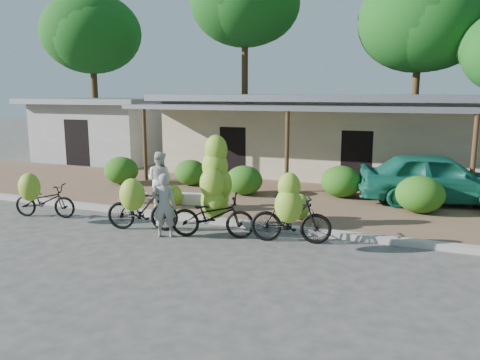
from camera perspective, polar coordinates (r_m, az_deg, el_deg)
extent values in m
plane|color=#413F3D|center=(10.46, -4.20, -8.46)|extent=(100.00, 100.00, 0.00)
cube|color=brown|center=(14.91, 4.43, -2.45)|extent=(60.00, 6.00, 0.12)
cube|color=#A8A399|center=(12.18, 0.03, -5.32)|extent=(60.00, 0.25, 0.15)
cube|color=beige|center=(20.41, 9.74, 5.17)|extent=(12.00, 6.00, 3.10)
cube|color=slate|center=(20.33, 9.89, 9.87)|extent=(13.00, 7.00, 0.25)
cube|color=black|center=(17.61, 7.56, 2.92)|extent=(1.40, 0.12, 2.20)
cube|color=slate|center=(16.46, 6.76, 8.71)|extent=(13.00, 2.00, 0.15)
cylinder|color=brown|center=(18.12, -11.51, 4.05)|extent=(0.14, 0.14, 2.85)
cylinder|color=brown|center=(15.71, 5.75, 3.25)|extent=(0.14, 0.14, 2.85)
cylinder|color=brown|center=(15.10, 26.55, 1.90)|extent=(0.14, 0.14, 2.85)
cube|color=#A4A59F|center=(25.23, -15.54, 5.70)|extent=(6.00, 5.00, 2.90)
cube|color=slate|center=(25.15, -15.72, 9.28)|extent=(7.00, 6.00, 0.25)
cube|color=black|center=(23.38, -19.18, 4.29)|extent=(1.40, 0.12, 2.20)
cylinder|color=brown|center=(28.27, -17.30, 10.33)|extent=(0.36, 0.36, 7.07)
ellipsoid|color=#144C13|center=(28.46, -17.66, 16.66)|extent=(5.50, 5.50, 4.40)
ellipsoid|color=#144C13|center=(29.05, -18.09, 17.10)|extent=(4.68, 4.68, 3.74)
cylinder|color=brown|center=(26.78, 0.58, 12.63)|extent=(0.36, 0.36, 8.78)
ellipsoid|color=#144C13|center=(27.20, 0.60, 20.87)|extent=(5.99, 5.99, 4.79)
cylinder|color=brown|center=(25.35, 20.60, 10.27)|extent=(0.36, 0.36, 7.17)
ellipsoid|color=#144C13|center=(25.57, 21.08, 17.41)|extent=(5.93, 5.93, 4.75)
ellipsoid|color=#144C13|center=(25.93, 19.98, 18.04)|extent=(5.04, 5.04, 4.03)
ellipsoid|color=#235313|center=(17.69, -14.28, 1.15)|extent=(1.28, 1.15, 1.00)
ellipsoid|color=#235313|center=(16.99, -6.04, 0.92)|extent=(1.19, 1.07, 0.93)
ellipsoid|color=#235313|center=(15.30, 0.50, -0.03)|extent=(1.23, 1.11, 0.96)
ellipsoid|color=#235313|center=(15.28, 12.22, -0.18)|extent=(1.29, 1.17, 1.01)
ellipsoid|color=#235313|center=(13.91, 21.08, -1.65)|extent=(1.33, 1.20, 1.04)
imported|color=black|center=(14.06, -22.69, -2.35)|extent=(1.87, 1.01, 0.93)
ellipsoid|color=#85AF2B|center=(13.43, -24.29, -0.79)|extent=(0.60, 0.51, 0.75)
imported|color=black|center=(11.98, -11.82, -3.45)|extent=(1.91, 0.97, 1.11)
ellipsoid|color=#85AF2B|center=(11.27, -13.01, -1.78)|extent=(0.63, 0.53, 0.78)
imported|color=black|center=(11.18, -3.37, -4.39)|extent=(2.12, 1.20, 1.06)
ellipsoid|color=#85AF2B|center=(11.65, -3.13, -2.58)|extent=(0.71, 0.60, 0.89)
ellipsoid|color=#85AF2B|center=(11.54, -2.66, -0.50)|extent=(0.70, 0.59, 0.87)
ellipsoid|color=#85AF2B|center=(11.48, -3.07, 1.69)|extent=(0.66, 0.56, 0.82)
ellipsoid|color=#85AF2B|center=(11.42, -2.94, 3.72)|extent=(0.58, 0.49, 0.72)
ellipsoid|color=#85AF2B|center=(11.30, -3.20, -2.69)|extent=(0.54, 0.45, 0.67)
ellipsoid|color=#85AF2B|center=(11.21, -3.42, -0.47)|extent=(0.62, 0.52, 0.77)
imported|color=black|center=(10.82, 6.22, -4.75)|extent=(1.93, 0.88, 1.12)
ellipsoid|color=#85AF2B|center=(10.08, 5.95, -3.13)|extent=(0.61, 0.52, 0.77)
ellipsoid|color=#85AF2B|center=(10.04, 6.02, -0.82)|extent=(0.49, 0.42, 0.62)
ellipsoid|color=#85AF2B|center=(13.99, -8.04, -1.84)|extent=(0.50, 0.42, 0.62)
ellipsoid|color=#85AF2B|center=(13.34, -2.48, -2.25)|extent=(0.53, 0.45, 0.67)
ellipsoid|color=#85AF2B|center=(12.41, 7.26, -3.25)|extent=(0.55, 0.47, 0.69)
cube|color=white|center=(14.19, -6.28, -2.28)|extent=(0.91, 0.57, 0.30)
cube|color=white|center=(14.75, -12.70, -2.03)|extent=(0.79, 0.46, 0.28)
imported|color=gray|center=(11.28, -9.22, -3.07)|extent=(0.67, 0.58, 1.55)
imported|color=silver|center=(13.76, -9.76, 0.06)|extent=(0.82, 0.65, 1.64)
imported|color=#176955|center=(15.25, 22.80, 0.23)|extent=(4.85, 2.86, 1.55)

